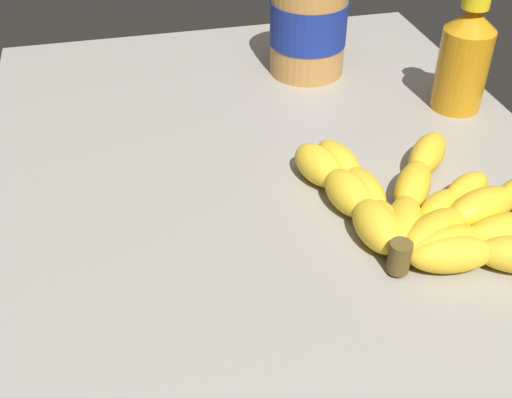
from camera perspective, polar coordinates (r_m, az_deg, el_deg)
The scene contains 4 objects.
ground_plane at distance 62.20cm, azimuth 4.12°, elevation -3.73°, with size 98.73×62.46×3.84cm, color gray.
banana_bunch at distance 62.18cm, azimuth 16.11°, elevation -1.05°, with size 27.62×26.13×3.74cm.
peanut_butter_jar at distance 86.46cm, azimuth 4.73°, elevation 15.60°, with size 10.11×10.11×14.29cm.
honey_bottle at distance 81.13cm, azimuth 18.21°, elevation 11.98°, with size 6.10×6.10×14.39cm.
Camera 1 is at (-44.56, 15.12, 38.77)cm, focal length 44.55 mm.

